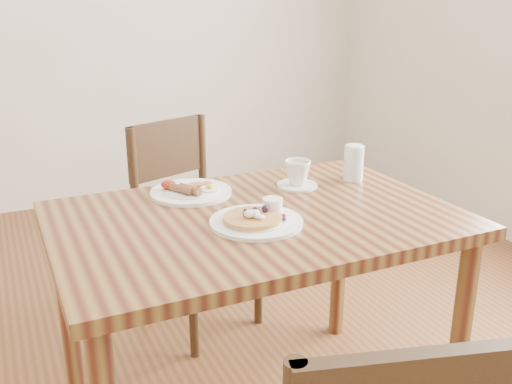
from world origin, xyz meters
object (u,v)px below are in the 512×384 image
dining_table (256,244)px  pancake_plate (257,219)px  chair_far (189,215)px  breakfast_plate (190,191)px  teacup_saucer (297,175)px  water_glass (354,163)px

dining_table → pancake_plate: size_ratio=4.44×
chair_far → breakfast_plate: chair_far is taller
breakfast_plate → teacup_saucer: 0.37m
chair_far → dining_table: bearing=68.8°
breakfast_plate → water_glass: size_ratio=2.16×
breakfast_plate → pancake_plate: bearing=-74.7°
dining_table → breakfast_plate: bearing=114.9°
water_glass → chair_far: bearing=128.7°
breakfast_plate → dining_table: bearing=-65.1°
dining_table → chair_far: 0.73m
pancake_plate → teacup_saucer: size_ratio=1.93×
teacup_saucer → water_glass: water_glass is taller
breakfast_plate → water_glass: 0.59m
dining_table → water_glass: (0.46, 0.16, 0.16)m
water_glass → teacup_saucer: bearing=175.5°
dining_table → chair_far: (0.02, 0.71, -0.16)m
teacup_saucer → breakfast_plate: bearing=167.6°
chair_far → breakfast_plate: size_ratio=3.26×
pancake_plate → water_glass: 0.54m
pancake_plate → dining_table: bearing=67.0°
pancake_plate → teacup_saucer: teacup_saucer is taller
water_glass → breakfast_plate: bearing=170.6°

